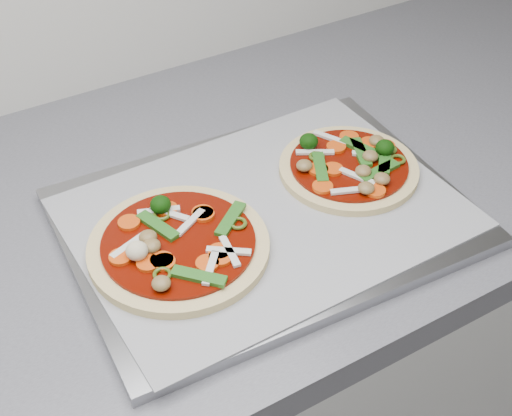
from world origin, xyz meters
TOP-DOWN VIEW (x-y plane):
  - countertop at (0.00, 1.30)m, footprint 3.60×0.60m
  - baking_tray at (0.13, 1.22)m, footprint 0.47×0.36m
  - parchment at (0.13, 1.22)m, footprint 0.44×0.32m
  - pizza_left at (0.01, 1.21)m, footprint 0.25×0.25m
  - pizza_right at (0.26, 1.23)m, footprint 0.21×0.21m

SIDE VIEW (x-z plane):
  - countertop at x=0.00m, z-range 0.86..0.90m
  - baking_tray at x=0.13m, z-range 0.90..0.91m
  - parchment at x=0.13m, z-range 0.91..0.92m
  - pizza_left at x=0.01m, z-range 0.91..0.94m
  - pizza_right at x=0.26m, z-range 0.91..0.94m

